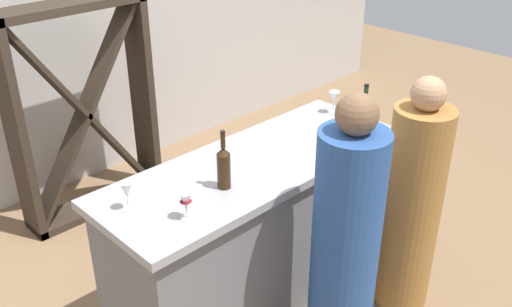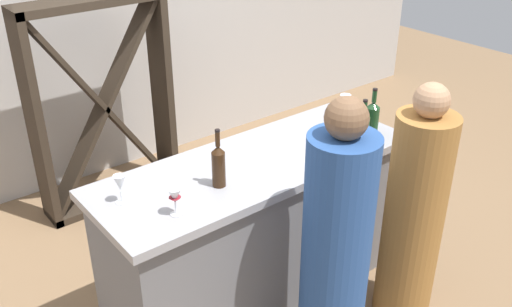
% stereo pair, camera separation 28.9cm
% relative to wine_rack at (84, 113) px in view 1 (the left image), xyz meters
% --- Properties ---
extents(ground_plane, '(12.00, 12.00, 0.00)m').
position_rel_wine_rack_xyz_m(ground_plane, '(0.20, -1.65, -0.83)').
color(ground_plane, '#846647').
extents(back_wall, '(8.00, 0.10, 2.80)m').
position_rel_wine_rack_xyz_m(back_wall, '(0.20, 0.55, 0.57)').
color(back_wall, '#BCB7B2').
rests_on(back_wall, ground).
extents(bar_counter, '(1.95, 0.71, 0.99)m').
position_rel_wine_rack_xyz_m(bar_counter, '(0.20, -1.65, -0.33)').
color(bar_counter, slate).
rests_on(bar_counter, ground).
extents(wine_rack, '(1.11, 0.28, 1.66)m').
position_rel_wine_rack_xyz_m(wine_rack, '(0.00, 0.00, 0.00)').
color(wine_rack, '#33281E').
rests_on(wine_rack, ground).
extents(wine_bottle_leftmost_amber_brown, '(0.07, 0.07, 0.33)m').
position_rel_wine_rack_xyz_m(wine_bottle_leftmost_amber_brown, '(-0.12, -1.74, 0.28)').
color(wine_bottle_leftmost_amber_brown, '#331E0F').
rests_on(wine_bottle_leftmost_amber_brown, bar_counter).
extents(wine_bottle_second_left_olive_green, '(0.08, 0.08, 0.27)m').
position_rel_wine_rack_xyz_m(wine_bottle_second_left_olive_green, '(0.87, -1.85, 0.26)').
color(wine_bottle_second_left_olive_green, '#193D1E').
rests_on(wine_bottle_second_left_olive_green, bar_counter).
extents(wine_bottle_center_olive_green, '(0.08, 0.08, 0.31)m').
position_rel_wine_rack_xyz_m(wine_bottle_center_olive_green, '(0.99, -1.82, 0.27)').
color(wine_bottle_center_olive_green, '#193D1E').
rests_on(wine_bottle_center_olive_green, bar_counter).
extents(wine_glass_near_left, '(0.07, 0.07, 0.15)m').
position_rel_wine_rack_xyz_m(wine_glass_near_left, '(-0.45, -1.83, 0.26)').
color(wine_glass_near_left, white).
rests_on(wine_glass_near_left, bar_counter).
extents(wine_glass_near_center, '(0.06, 0.06, 0.15)m').
position_rel_wine_rack_xyz_m(wine_glass_near_center, '(-0.60, -1.57, 0.26)').
color(wine_glass_near_center, white).
rests_on(wine_glass_near_center, bar_counter).
extents(wine_glass_near_right, '(0.07, 0.07, 0.15)m').
position_rel_wine_rack_xyz_m(wine_glass_near_right, '(1.06, -1.52, 0.26)').
color(wine_glass_near_right, white).
rests_on(wine_glass_near_right, bar_counter).
extents(water_pitcher, '(0.10, 0.10, 0.18)m').
position_rel_wine_rack_xyz_m(water_pitcher, '(0.73, -1.86, 0.25)').
color(water_pitcher, silver).
rests_on(water_pitcher, bar_counter).
extents(person_left_guest, '(0.42, 0.42, 1.61)m').
position_rel_wine_rack_xyz_m(person_left_guest, '(0.17, -2.34, -0.09)').
color(person_left_guest, '#284C8C').
rests_on(person_left_guest, ground).
extents(person_center_guest, '(0.37, 0.37, 1.52)m').
position_rel_wine_rack_xyz_m(person_center_guest, '(0.84, -2.32, -0.13)').
color(person_center_guest, '#9E6B33').
rests_on(person_center_guest, ground).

